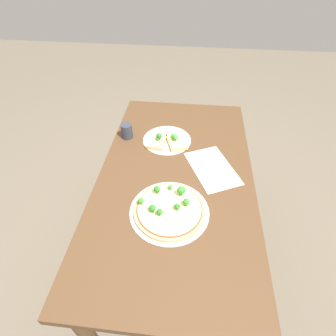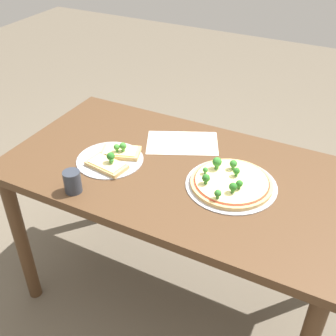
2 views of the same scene
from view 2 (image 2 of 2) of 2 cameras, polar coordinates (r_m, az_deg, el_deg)
ground_plane at (r=2.16m, az=1.09°, el=-16.68°), size 8.00×8.00×0.00m
dining_table at (r=1.70m, az=1.34°, el=-2.89°), size 1.36×0.74×0.76m
pizza_tray_whole at (r=1.56m, az=8.49°, el=-1.93°), size 0.34×0.34×0.07m
pizza_tray_slice at (r=1.68m, az=-7.48°, el=1.35°), size 0.27×0.27×0.07m
drinking_cup at (r=1.53m, az=-12.82°, el=-1.82°), size 0.06×0.06×0.08m
paper_menu at (r=1.79m, az=1.95°, el=3.42°), size 0.35×0.30×0.00m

